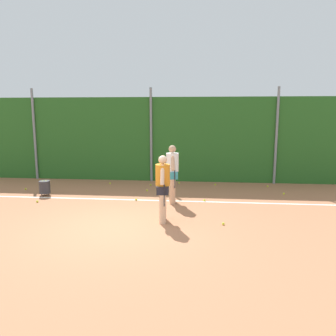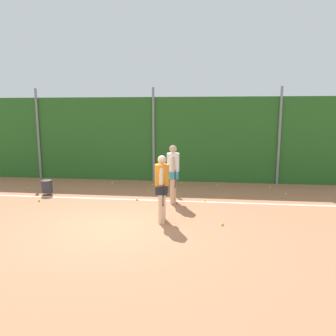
{
  "view_description": "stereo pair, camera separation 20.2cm",
  "coord_description": "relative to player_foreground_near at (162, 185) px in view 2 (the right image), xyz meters",
  "views": [
    {
      "loc": [
        1.98,
        -7.55,
        2.76
      ],
      "look_at": [
        1.09,
        1.4,
        1.24
      ],
      "focal_mm": 35.11,
      "sensor_mm": 36.0,
      "label": 1
    },
    {
      "loc": [
        2.18,
        -7.53,
        2.76
      ],
      "look_at": [
        1.09,
        1.4,
        1.24
      ],
      "focal_mm": 35.11,
      "sensor_mm": 36.0,
      "label": 2
    }
  ],
  "objects": [
    {
      "name": "tennis_ball_6",
      "position": [
        1.53,
        -0.13,
        -0.92
      ],
      "size": [
        0.07,
        0.07,
        0.07
      ],
      "primitive_type": "sphere",
      "color": "#CCDB33",
      "rests_on": "ground_plane"
    },
    {
      "name": "fence_post_center",
      "position": [
        -1.04,
        4.98,
        0.91
      ],
      "size": [
        0.1,
        0.1,
        3.74
      ],
      "primitive_type": "cylinder",
      "color": "gray",
      "rests_on": "ground_plane"
    },
    {
      "name": "tennis_ball_3",
      "position": [
        -2.57,
        4.24,
        -0.92
      ],
      "size": [
        0.07,
        0.07,
        0.07
      ],
      "primitive_type": "sphere",
      "color": "#CCDB33",
      "rests_on": "ground_plane"
    },
    {
      "name": "hedge_fence_backdrop",
      "position": [
        -1.04,
        5.16,
        0.73
      ],
      "size": [
        16.94,
        0.25,
        3.37
      ],
      "primitive_type": "cube",
      "color": "#286023",
      "rests_on": "ground_plane"
    },
    {
      "name": "fence_post_left",
      "position": [
        -5.93,
        4.98,
        0.91
      ],
      "size": [
        0.1,
        0.1,
        3.74
      ],
      "primitive_type": "cylinder",
      "color": "gray",
      "rests_on": "ground_plane"
    },
    {
      "name": "tennis_ball_12",
      "position": [
        3.47,
        4.28,
        -0.92
      ],
      "size": [
        0.07,
        0.07,
        0.07
      ],
      "primitive_type": "sphere",
      "color": "#CCDB33",
      "rests_on": "ground_plane"
    },
    {
      "name": "court_baseline_paint",
      "position": [
        -1.04,
        1.99,
        -0.95
      ],
      "size": [
        12.38,
        0.1,
        0.01
      ],
      "primitive_type": "cube",
      "color": "white",
      "rests_on": "ground_plane"
    },
    {
      "name": "tennis_ball_8",
      "position": [
        -4.1,
        1.4,
        -0.92
      ],
      "size": [
        0.07,
        0.07,
        0.07
      ],
      "primitive_type": "sphere",
      "color": "#CCDB33",
      "rests_on": "ground_plane"
    },
    {
      "name": "tennis_ball_1",
      "position": [
        1.08,
        2.06,
        -0.92
      ],
      "size": [
        0.07,
        0.07,
        0.07
      ],
      "primitive_type": "sphere",
      "color": "#CCDB33",
      "rests_on": "ground_plane"
    },
    {
      "name": "tennis_ball_11",
      "position": [
        -1.08,
        1.92,
        -0.92
      ],
      "size": [
        0.07,
        0.07,
        0.07
      ],
      "primitive_type": "sphere",
      "color": "#CCDB33",
      "rests_on": "ground_plane"
    },
    {
      "name": "player_foreground_near",
      "position": [
        0.0,
        0.0,
        0.0
      ],
      "size": [
        0.37,
        0.79,
        1.71
      ],
      "rotation": [
        0.0,
        0.0,
        4.78
      ],
      "color": "beige",
      "rests_on": "ground_plane"
    },
    {
      "name": "tennis_ball_5",
      "position": [
        -5.36,
        2.98,
        -0.92
      ],
      "size": [
        0.07,
        0.07,
        0.07
      ],
      "primitive_type": "sphere",
      "color": "#CCDB33",
      "rests_on": "ground_plane"
    },
    {
      "name": "tennis_ball_0",
      "position": [
        -0.94,
        4.1,
        -0.92
      ],
      "size": [
        0.07,
        0.07,
        0.07
      ],
      "primitive_type": "sphere",
      "color": "#CCDB33",
      "rests_on": "ground_plane"
    },
    {
      "name": "ball_hopper",
      "position": [
        -4.27,
        2.27,
        -0.66
      ],
      "size": [
        0.36,
        0.36,
        0.51
      ],
      "color": "#2D2D33",
      "rests_on": "ground_plane"
    },
    {
      "name": "tennis_ball_10",
      "position": [
        1.53,
        4.41,
        -0.92
      ],
      "size": [
        0.07,
        0.07,
        0.07
      ],
      "primitive_type": "sphere",
      "color": "#CCDB33",
      "rests_on": "ground_plane"
    },
    {
      "name": "ground_plane",
      "position": [
        -1.04,
        1.16,
        -0.96
      ],
      "size": [
        26.05,
        26.05,
        0.0
      ],
      "primitive_type": "plane",
      "color": "#B2704C"
    },
    {
      "name": "tennis_ball_13",
      "position": [
        3.79,
        3.19,
        -0.92
      ],
      "size": [
        0.07,
        0.07,
        0.07
      ],
      "primitive_type": "sphere",
      "color": "#CCDB33",
      "rests_on": "ground_plane"
    },
    {
      "name": "tennis_ball_2",
      "position": [
        0.12,
        4.59,
        -0.92
      ],
      "size": [
        0.07,
        0.07,
        0.07
      ],
      "primitive_type": "sphere",
      "color": "#CCDB33",
      "rests_on": "ground_plane"
    },
    {
      "name": "tennis_ball_7",
      "position": [
        -0.93,
        3.19,
        -0.92
      ],
      "size": [
        0.07,
        0.07,
        0.07
      ],
      "primitive_type": "sphere",
      "color": "#CCDB33",
      "rests_on": "ground_plane"
    },
    {
      "name": "player_midcourt",
      "position": [
        0.09,
        1.8,
        0.04
      ],
      "size": [
        0.38,
        0.81,
        1.79
      ],
      "rotation": [
        0.0,
        0.0,
        4.86
      ],
      "color": "tan",
      "rests_on": "ground_plane"
    },
    {
      "name": "fence_post_right",
      "position": [
        3.84,
        4.98,
        0.91
      ],
      "size": [
        0.1,
        0.1,
        3.74
      ],
      "primitive_type": "cylinder",
      "color": "gray",
      "rests_on": "ground_plane"
    }
  ]
}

